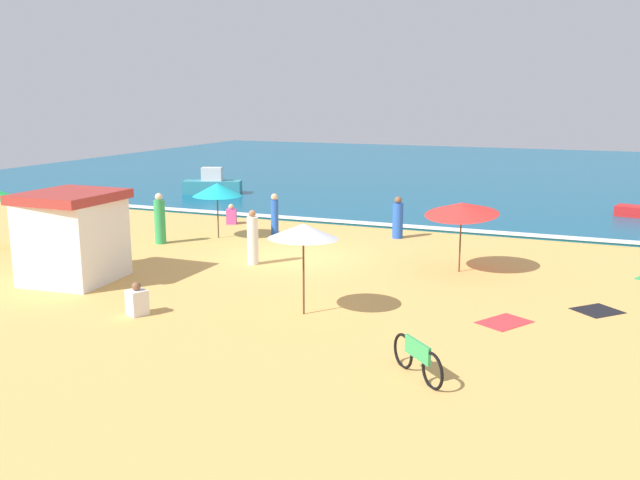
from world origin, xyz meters
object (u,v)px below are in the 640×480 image
beachgoer_0 (253,239)px  beach_umbrella_1 (462,208)px  beach_umbrella_4 (303,231)px  beachgoer_5 (137,301)px  parked_bicycle (417,358)px  beachgoer_6 (275,215)px  beachgoer_4 (160,220)px  small_boat_1 (212,185)px  lifeguard_cabana (73,236)px  beachgoer_7 (398,219)px  beach_umbrella_2 (217,190)px  beachgoer_1 (231,215)px

beachgoer_0 → beach_umbrella_1: bearing=13.8°
beach_umbrella_4 → beachgoer_5: size_ratio=2.75×
parked_bicycle → beachgoer_6: 14.28m
beachgoer_4 → beachgoer_6: bearing=43.8°
beachgoer_6 → small_boat_1: size_ratio=0.50×
beach_umbrella_4 → beachgoer_6: beach_umbrella_4 is taller
parked_bicycle → small_boat_1: size_ratio=0.41×
beach_umbrella_1 → beachgoer_0: 6.57m
lifeguard_cabana → beachgoer_7: lifeguard_cabana is taller
lifeguard_cabana → beach_umbrella_2: (0.74, 6.93, 0.51)m
beachgoer_4 → beachgoer_6: (3.15, 3.02, -0.08)m
beach_umbrella_4 → small_boat_1: bearing=126.8°
lifeguard_cabana → beach_umbrella_2: lifeguard_cabana is taller
beach_umbrella_4 → beachgoer_5: 4.45m
beach_umbrella_4 → beachgoer_4: size_ratio=1.25×
beach_umbrella_2 → small_boat_1: 11.41m
beachgoer_5 → beachgoer_0: bearing=87.7°
beachgoer_4 → parked_bicycle: bearing=-35.7°
beachgoer_0 → beachgoer_7: size_ratio=1.11×
beachgoer_1 → beachgoer_0: bearing=-55.3°
beachgoer_4 → small_boat_1: 12.20m
lifeguard_cabana → parked_bicycle: 11.50m
beach_umbrella_1 → beach_umbrella_4: 6.27m
small_boat_1 → beachgoer_0: bearing=-54.6°
beachgoer_1 → beachgoer_6: size_ratio=0.53×
beachgoer_1 → beachgoer_4: size_ratio=0.46×
parked_bicycle → small_boat_1: bearing=129.5°
beach_umbrella_2 → beachgoer_1: 3.22m
beach_umbrella_1 → beachgoer_6: 8.38m
beachgoer_6 → small_boat_1: (-7.71, 8.29, -0.22)m
beach_umbrella_2 → beachgoer_5: size_ratio=3.10×
parked_bicycle → small_boat_1: (-16.27, 19.72, 0.19)m
beach_umbrella_1 → parked_bicycle: beach_umbrella_1 is taller
beachgoer_5 → beachgoer_6: (-1.20, 10.26, 0.44)m
beachgoer_0 → small_boat_1: beachgoer_0 is taller
lifeguard_cabana → beachgoer_4: bearing=97.5°
beach_umbrella_1 → beachgoer_6: bearing=158.6°
parked_bicycle → beachgoer_7: 13.20m
parked_bicycle → lifeguard_cabana: bearing=164.0°
beachgoer_7 → small_boat_1: (-12.28, 7.13, -0.16)m
beach_umbrella_2 → beachgoer_7: bearing=21.6°
beach_umbrella_1 → beachgoer_5: beach_umbrella_1 is taller
beach_umbrella_1 → beachgoer_1: size_ratio=3.25×
beachgoer_1 → beachgoer_6: 3.03m
beach_umbrella_4 → beachgoer_7: (-0.41, 9.83, -1.36)m
lifeguard_cabana → beachgoer_6: size_ratio=1.64×
beach_umbrella_4 → beachgoer_6: 10.08m
beachgoer_4 → beachgoer_1: bearing=83.8°
beach_umbrella_2 → beachgoer_6: size_ratio=1.62×
beach_umbrella_1 → beachgoer_4: beach_umbrella_1 is taller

